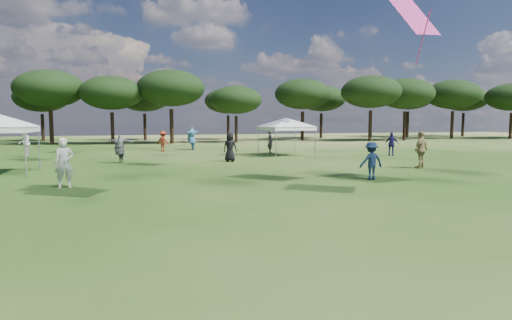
{
  "coord_description": "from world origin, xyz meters",
  "views": [
    {
      "loc": [
        -0.77,
        -0.76,
        2.47
      ],
      "look_at": [
        0.39,
        3.21,
        2.08
      ],
      "focal_mm": 30.0,
      "sensor_mm": 36.0,
      "label": 1
    }
  ],
  "objects": [
    {
      "name": "tent_right",
      "position": [
        9.47,
        26.97,
        2.47
      ],
      "size": [
        6.23,
        6.23,
        2.9
      ],
      "rotation": [
        0.0,
        0.0,
        0.12
      ],
      "color": "gray",
      "rests_on": "ground"
    },
    {
      "name": "festival_crowd",
      "position": [
        0.0,
        25.32,
        0.87
      ],
      "size": [
        29.51,
        21.48,
        1.91
      ],
      "color": "#162A4D",
      "rests_on": "ground"
    },
    {
      "name": "tree_line",
      "position": [
        2.39,
        47.41,
        5.42
      ],
      "size": [
        108.78,
        17.63,
        7.77
      ],
      "color": "black",
      "rests_on": "ground"
    }
  ]
}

